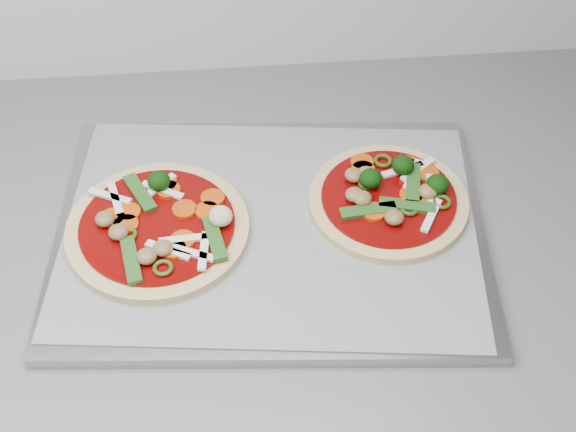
{
  "coord_description": "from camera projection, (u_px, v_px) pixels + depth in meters",
  "views": [
    {
      "loc": [
        -0.38,
        0.76,
        1.52
      ],
      "look_at": [
        -0.33,
        1.31,
        0.93
      ],
      "focal_mm": 50.0,
      "sensor_mm": 36.0,
      "label": 1
    }
  ],
  "objects": [
    {
      "name": "baking_tray",
      "position": [
        270.0,
        230.0,
        0.83
      ],
      "size": [
        0.46,
        0.36,
        0.01
      ],
      "primitive_type": "cube",
      "rotation": [
        0.0,
        0.0,
        -0.09
      ],
      "color": "#99999E",
      "rests_on": "countertop"
    },
    {
      "name": "base_cabinet",
      "position": [
        511.0,
        432.0,
        1.19
      ],
      "size": [
        3.6,
        0.6,
        0.86
      ],
      "primitive_type": "cube",
      "color": "silver",
      "rests_on": "ground"
    },
    {
      "name": "pizza_left",
      "position": [
        159.0,
        227.0,
        0.81
      ],
      "size": [
        0.2,
        0.2,
        0.03
      ],
      "rotation": [
        0.0,
        0.0,
        0.11
      ],
      "color": "#DCB77A",
      "rests_on": "parchment"
    },
    {
      "name": "pizza_right",
      "position": [
        390.0,
        196.0,
        0.84
      ],
      "size": [
        0.22,
        0.22,
        0.03
      ],
      "rotation": [
        0.0,
        0.0,
        -0.46
      ],
      "color": "#DCB77A",
      "rests_on": "parchment"
    },
    {
      "name": "parchment",
      "position": [
        270.0,
        225.0,
        0.82
      ],
      "size": [
        0.45,
        0.35,
        0.0
      ],
      "primitive_type": "cube",
      "rotation": [
        0.0,
        0.0,
        -0.12
      ],
      "color": "gray",
      "rests_on": "baking_tray"
    }
  ]
}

